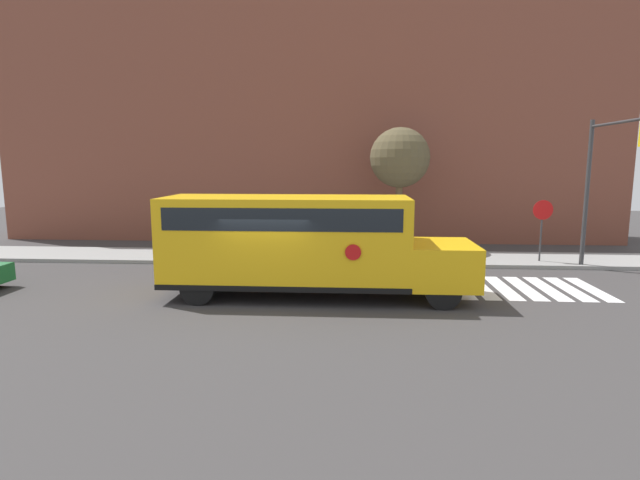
{
  "coord_description": "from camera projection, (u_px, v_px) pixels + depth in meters",
  "views": [
    {
      "loc": [
        2.45,
        -14.23,
        4.03
      ],
      "look_at": [
        1.44,
        1.0,
        1.67
      ],
      "focal_mm": 28.0,
      "sensor_mm": 36.0,
      "label": 1
    }
  ],
  "objects": [
    {
      "name": "ground_plane",
      "position": [
        269.0,
        300.0,
        14.8
      ],
      "size": [
        60.0,
        60.0,
        0.0
      ],
      "primitive_type": "plane",
      "color": "#3A3838"
    },
    {
      "name": "sidewalk_strip",
      "position": [
        295.0,
        257.0,
        21.2
      ],
      "size": [
        44.0,
        3.0,
        0.15
      ],
      "color": "gray",
      "rests_on": "ground"
    },
    {
      "name": "building_backdrop",
      "position": [
        308.0,
        112.0,
        26.6
      ],
      "size": [
        32.0,
        4.0,
        13.5
      ],
      "color": "brown",
      "rests_on": "ground"
    },
    {
      "name": "crosswalk_stripes",
      "position": [
        524.0,
        288.0,
        16.25
      ],
      "size": [
        4.7,
        3.2,
        0.01
      ],
      "color": "white",
      "rests_on": "ground"
    },
    {
      "name": "school_bus",
      "position": [
        301.0,
        240.0,
        14.98
      ],
      "size": [
        9.22,
        2.57,
        3.04
      ],
      "color": "yellow",
      "rests_on": "ground"
    },
    {
      "name": "stop_sign",
      "position": [
        542.0,
        221.0,
        19.74
      ],
      "size": [
        0.78,
        0.1,
        2.59
      ],
      "color": "#38383A",
      "rests_on": "ground"
    },
    {
      "name": "traffic_light",
      "position": [
        605.0,
        171.0,
        17.57
      ],
      "size": [
        0.28,
        3.78,
        5.63
      ],
      "color": "#38383A",
      "rests_on": "ground"
    },
    {
      "name": "tree_near_sidewalk",
      "position": [
        400.0,
        159.0,
        22.38
      ],
      "size": [
        2.69,
        2.69,
        5.62
      ],
      "color": "brown",
      "rests_on": "ground"
    }
  ]
}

